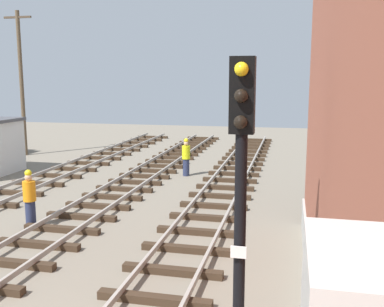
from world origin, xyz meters
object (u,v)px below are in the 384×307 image
utility_pole_far (21,81)px  track_worker_distant (186,157)px  signal_mast (241,184)px  track_worker_foreground (30,198)px

utility_pole_far → track_worker_distant: bearing=-18.5°
signal_mast → utility_pole_far: 24.07m
signal_mast → utility_pole_far: size_ratio=0.57×
utility_pole_far → track_worker_foreground: bearing=-56.4°
utility_pole_far → track_worker_distant: utility_pole_far is taller
signal_mast → utility_pole_far: utility_pole_far is taller
track_worker_distant → signal_mast: bearing=-73.5°
signal_mast → track_worker_distant: 15.29m
signal_mast → track_worker_distant: signal_mast is taller
signal_mast → track_worker_distant: bearing=106.5°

